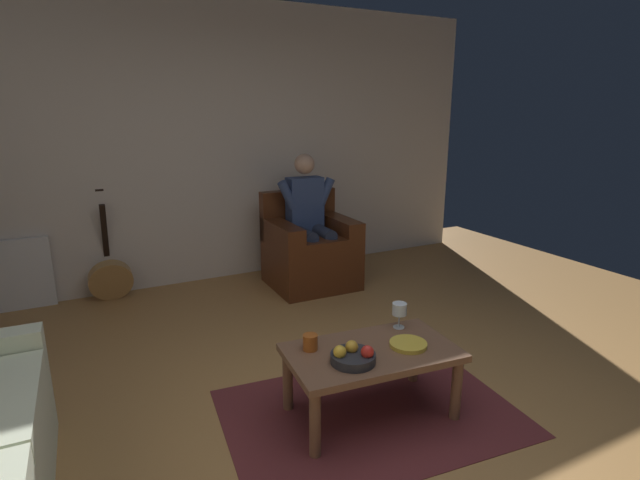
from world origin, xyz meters
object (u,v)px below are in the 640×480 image
(armchair, at_px, (310,251))
(fruit_bowl, at_px, (353,356))
(wine_glass_near, at_px, (399,310))
(coffee_table, at_px, (371,359))
(decorative_dish, at_px, (408,344))
(person_seated, at_px, (310,217))
(guitar, at_px, (110,276))
(candle_jar, at_px, (310,342))

(armchair, xyz_separation_m, fruit_bowl, (0.82, 2.20, 0.10))
(armchair, relative_size, wine_glass_near, 5.75)
(coffee_table, bearing_deg, decorative_dish, 163.21)
(person_seated, bearing_deg, fruit_bowl, 70.51)
(armchair, xyz_separation_m, coffee_table, (0.65, 2.12, 0.00))
(fruit_bowl, bearing_deg, guitar, -69.69)
(armchair, distance_m, guitar, 1.87)
(fruit_bowl, height_order, candle_jar, fruit_bowl)
(armchair, relative_size, coffee_table, 0.92)
(person_seated, xyz_separation_m, decorative_dish, (0.45, 2.18, -0.28))
(armchair, distance_m, person_seated, 0.35)
(person_seated, height_order, wine_glass_near, person_seated)
(wine_glass_near, relative_size, candle_jar, 1.80)
(person_seated, bearing_deg, candle_jar, 64.96)
(fruit_bowl, distance_m, candle_jar, 0.27)
(armchair, distance_m, decorative_dish, 2.23)
(wine_glass_near, distance_m, decorative_dish, 0.27)
(person_seated, xyz_separation_m, guitar, (1.81, -0.47, -0.47))
(wine_glass_near, xyz_separation_m, decorative_dish, (0.10, 0.23, -0.10))
(coffee_table, bearing_deg, candle_jar, -27.29)
(armchair, height_order, candle_jar, armchair)
(coffee_table, height_order, guitar, guitar)
(armchair, xyz_separation_m, person_seated, (0.00, 0.01, 0.35))
(armchair, height_order, decorative_dish, armchair)
(guitar, height_order, wine_glass_near, guitar)
(person_seated, height_order, candle_jar, person_seated)
(person_seated, relative_size, fruit_bowl, 5.34)
(person_seated, height_order, guitar, person_seated)
(decorative_dish, bearing_deg, coffee_table, -16.79)
(armchair, distance_m, coffee_table, 2.22)
(guitar, bearing_deg, fruit_bowl, 110.31)
(wine_glass_near, xyz_separation_m, fruit_bowl, (0.47, 0.24, -0.08))
(person_seated, distance_m, fruit_bowl, 2.35)
(fruit_bowl, height_order, decorative_dish, fruit_bowl)
(guitar, bearing_deg, armchair, 165.67)
(fruit_bowl, bearing_deg, candle_jar, -59.43)
(person_seated, height_order, fruit_bowl, person_seated)
(fruit_bowl, distance_m, decorative_dish, 0.37)
(candle_jar, bearing_deg, wine_glass_near, -179.30)
(person_seated, bearing_deg, armchair, -90.00)
(person_seated, xyz_separation_m, fruit_bowl, (0.82, 2.19, -0.25))
(fruit_bowl, xyz_separation_m, decorative_dish, (-0.37, -0.01, -0.02))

